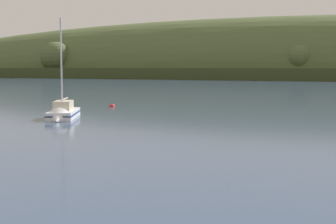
% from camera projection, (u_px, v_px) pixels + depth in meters
% --- Properties ---
extents(far_shoreline_hill, '(593.59, 99.58, 56.50)m').
position_uv_depth(far_shoreline_hill, '(253.00, 78.00, 228.79)').
color(far_shoreline_hill, '#35401E').
rests_on(far_shoreline_hill, ground).
extents(sailboat_midwater_white, '(6.18, 8.30, 11.61)m').
position_uv_depth(sailboat_midwater_white, '(62.00, 116.00, 51.56)').
color(sailboat_midwater_white, white).
rests_on(sailboat_midwater_white, ground).
extents(mooring_buoy_off_fishing_boat, '(0.77, 0.77, 0.85)m').
position_uv_depth(mooring_buoy_off_fishing_boat, '(112.00, 107.00, 67.11)').
color(mooring_buoy_off_fishing_boat, red).
rests_on(mooring_buoy_off_fishing_boat, ground).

